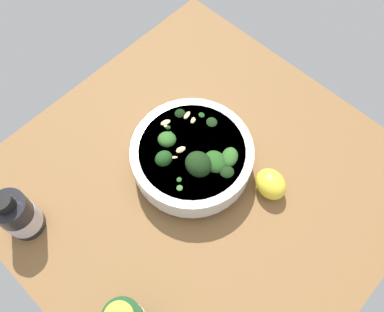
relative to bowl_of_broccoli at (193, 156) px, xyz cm
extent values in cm
cube|color=brown|center=(-3.43, 1.53, -6.54)|extent=(68.06, 68.06, 4.68)
cylinder|color=white|center=(0.08, 0.05, -3.40)|extent=(12.13, 12.13, 1.60)
cylinder|color=white|center=(0.08, 0.05, -0.19)|extent=(22.06, 22.06, 4.81)
cylinder|color=silver|center=(0.08, 0.05, 1.82)|extent=(19.02, 19.02, 0.80)
cylinder|color=#589D47|center=(3.72, -6.31, -0.32)|extent=(1.59, 1.39, 1.68)
ellipsoid|color=#194216|center=(3.72, -6.31, 1.25)|extent=(3.24, 3.09, 3.25)
cylinder|color=#589D47|center=(6.51, -0.27, -0.29)|extent=(1.24, 1.66, 1.87)
ellipsoid|color=#194216|center=(6.51, -0.27, 1.21)|extent=(3.78, 3.43, 2.94)
cylinder|color=#589D47|center=(-2.90, 1.75, 0.77)|extent=(2.00, 2.14, 1.94)
ellipsoid|color=black|center=(-2.90, 1.75, 2.85)|extent=(6.76, 5.95, 5.56)
cylinder|color=#4A8F3C|center=(6.93, -3.94, -0.25)|extent=(1.52, 1.65, 1.45)
ellipsoid|color=black|center=(6.93, -3.94, 1.17)|extent=(3.96, 3.67, 4.09)
cylinder|color=#2F662B|center=(-3.06, 6.67, -0.42)|extent=(1.43, 1.47, 1.78)
ellipsoid|color=#386B2B|center=(-3.06, 6.67, 1.18)|extent=(3.13, 3.20, 3.58)
cylinder|color=#589D47|center=(2.42, 4.73, 0.71)|extent=(1.31, 1.36, 1.28)
ellipsoid|color=#194216|center=(2.42, 4.73, 2.20)|extent=(4.15, 4.29, 4.10)
cylinder|color=#3C7A32|center=(-7.19, -1.01, -0.16)|extent=(1.91, 1.67, 1.59)
ellipsoid|color=black|center=(-7.19, -1.01, 1.40)|extent=(4.66, 4.46, 3.51)
cylinder|color=#4A8F3C|center=(5.70, -6.33, -0.68)|extent=(1.47, 1.49, 1.73)
ellipsoid|color=#23511C|center=(5.70, -6.33, 0.82)|extent=(3.40, 3.09, 3.36)
cylinder|color=#2F662B|center=(-4.45, -1.07, 0.25)|extent=(2.09, 1.96, 1.31)
ellipsoid|color=#23511C|center=(-4.45, -1.07, 1.92)|extent=(5.69, 5.62, 4.23)
cylinder|color=#2F662B|center=(-2.20, 5.56, -0.36)|extent=(1.10, 1.16, 1.55)
ellipsoid|color=#23511C|center=(-2.20, 5.56, 1.16)|extent=(3.64, 3.88, 3.26)
cylinder|color=#4A8F3C|center=(-5.58, -3.54, 0.15)|extent=(1.73, 1.64, 1.10)
ellipsoid|color=#2D6023|center=(-5.58, -3.54, 1.72)|extent=(5.58, 5.46, 4.15)
cylinder|color=#2F662B|center=(5.26, 0.05, -0.12)|extent=(1.38, 1.28, 1.18)
ellipsoid|color=#386B2B|center=(5.26, 0.05, 1.12)|extent=(3.08, 3.67, 3.17)
cylinder|color=#2F662B|center=(4.83, 1.47, 0.33)|extent=(1.58, 1.49, 1.63)
ellipsoid|color=#2D6023|center=(4.83, 1.47, 2.00)|extent=(5.24, 5.41, 3.86)
cylinder|color=#2F662B|center=(1.39, -6.44, -0.19)|extent=(1.57, 1.49, 1.56)
ellipsoid|color=black|center=(1.39, -6.44, 1.31)|extent=(4.29, 4.82, 3.85)
ellipsoid|color=#DBBC84|center=(1.39, 1.94, 2.62)|extent=(1.58, 2.04, 0.58)
ellipsoid|color=#DBBC84|center=(5.51, -4.32, 2.72)|extent=(1.50, 2.02, 0.67)
ellipsoid|color=#DBBC84|center=(3.93, -4.35, 2.13)|extent=(1.90, 2.04, 0.96)
ellipsoid|color=#DBBC84|center=(-7.21, 0.85, 1.74)|extent=(1.42, 2.02, 0.75)
ellipsoid|color=#DBBC84|center=(7.51, -0.06, 1.98)|extent=(2.01, 1.47, 0.87)
ellipsoid|color=#DBBC84|center=(1.33, 2.99, 2.05)|extent=(1.21, 1.83, 1.44)
ellipsoid|color=#DBBC84|center=(6.82, -0.17, 3.60)|extent=(1.76, 2.08, 0.72)
ellipsoid|color=yellow|center=(-13.54, -6.15, -1.67)|extent=(7.09, 6.22, 5.05)
cylinder|color=black|center=(13.06, 28.40, 0.77)|extent=(5.98, 5.98, 9.94)
cylinder|color=black|center=(13.06, 28.40, 6.92)|extent=(3.29, 3.29, 2.36)
cylinder|color=silver|center=(13.06, 28.40, -0.43)|extent=(6.10, 6.10, 4.23)
camera|label=1|loc=(-22.69, 23.95, 65.28)|focal=37.82mm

